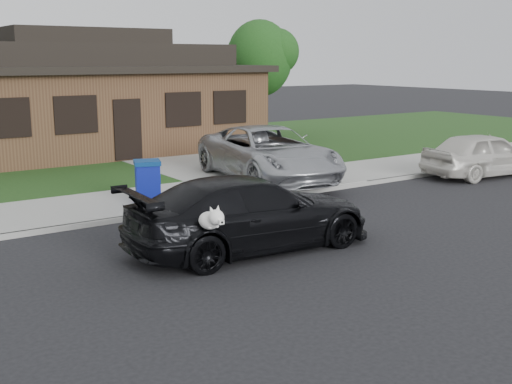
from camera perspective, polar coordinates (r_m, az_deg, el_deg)
ground at (r=11.62m, az=-7.89°, el=-6.62°), size 120.00×120.00×0.00m
sidewalk at (r=16.09m, az=-15.88°, el=-1.56°), size 60.00×3.00×0.12m
curb at (r=14.71m, az=-14.01°, el=-2.69°), size 60.00×0.12×0.12m
driveway at (r=22.96m, az=-5.66°, el=2.76°), size 4.50×13.00×0.14m
sedan at (r=12.36m, az=-0.52°, el=-1.91°), size 5.05×2.47×1.44m
minivan at (r=18.86m, az=1.12°, el=3.47°), size 3.36×5.91×1.56m
white_compact at (r=21.32m, az=19.61°, el=3.17°), size 4.31×2.19×1.41m
recycling_bin at (r=16.18m, az=-9.60°, el=0.96°), size 0.81×0.81×1.06m
house at (r=26.48m, az=-14.87°, el=8.12°), size 12.60×8.60×4.65m
tree_1 at (r=29.66m, az=0.65°, el=11.91°), size 3.15×3.00×5.25m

